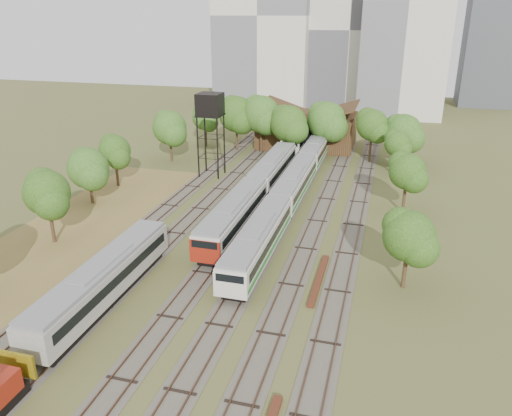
% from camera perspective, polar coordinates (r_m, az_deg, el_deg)
% --- Properties ---
extents(ground, '(240.00, 240.00, 0.00)m').
position_cam_1_polar(ground, '(36.76, -9.01, -15.42)').
color(ground, '#475123').
rests_on(ground, ground).
extents(dry_grass_patch, '(14.00, 60.00, 0.04)m').
position_cam_1_polar(dry_grass_patch, '(51.29, -24.02, -5.76)').
color(dry_grass_patch, brown).
rests_on(dry_grass_patch, ground).
extents(tracks, '(24.60, 80.00, 0.19)m').
position_cam_1_polar(tracks, '(57.57, 0.45, -0.79)').
color(tracks, '#4C473D').
rests_on(tracks, ground).
extents(railcar_red_set, '(2.92, 34.58, 3.61)m').
position_cam_1_polar(railcar_red_set, '(60.00, -0.02, 2.07)').
color(railcar_red_set, black).
rests_on(railcar_red_set, ground).
extents(railcar_green_set, '(2.81, 52.08, 3.48)m').
position_cam_1_polar(railcar_green_set, '(62.67, 4.44, 2.80)').
color(railcar_green_set, black).
rests_on(railcar_green_set, ground).
extents(railcar_rear, '(3.00, 16.08, 3.71)m').
position_cam_1_polar(railcar_rear, '(86.09, 4.97, 8.09)').
color(railcar_rear, black).
rests_on(railcar_rear, ground).
extents(old_grey_coach, '(2.82, 18.00, 3.49)m').
position_cam_1_polar(old_grey_coach, '(42.09, -17.01, -7.92)').
color(old_grey_coach, black).
rests_on(old_grey_coach, ground).
extents(water_tower, '(3.36, 3.36, 11.61)m').
position_cam_1_polar(water_tower, '(69.72, -5.29, 11.46)').
color(water_tower, black).
rests_on(water_tower, ground).
extents(rail_pile_far, '(0.56, 8.97, 0.29)m').
position_cam_1_polar(rail_pile_far, '(44.31, 7.20, -8.09)').
color(rail_pile_far, '#552818').
rests_on(rail_pile_far, ground).
extents(maintenance_shed, '(16.45, 11.55, 7.58)m').
position_cam_1_polar(maintenance_shed, '(87.67, 5.89, 8.94)').
color(maintenance_shed, '#382314').
rests_on(maintenance_shed, ground).
extents(tree_band_left, '(7.17, 55.69, 8.16)m').
position_cam_1_polar(tree_band_left, '(59.22, -19.82, 3.75)').
color(tree_band_left, '#382616').
rests_on(tree_band_left, ground).
extents(tree_band_far, '(37.64, 9.26, 9.35)m').
position_cam_1_polar(tree_band_far, '(80.77, 4.83, 9.91)').
color(tree_band_far, '#382616').
rests_on(tree_band_far, ground).
extents(tree_band_right, '(5.21, 36.10, 7.11)m').
position_cam_1_polar(tree_band_right, '(55.81, 16.63, 2.76)').
color(tree_band_right, '#382616').
rests_on(tree_band_right, ground).
extents(tower_left, '(22.00, 16.00, 42.00)m').
position_cam_1_polar(tower_left, '(125.34, 1.15, 21.16)').
color(tower_left, beige).
rests_on(tower_left, ground).
extents(tower_centre, '(20.00, 18.00, 36.00)m').
position_cam_1_polar(tower_centre, '(126.97, 11.05, 19.45)').
color(tower_centre, beige).
rests_on(tower_centre, ground).
extents(tower_right, '(18.00, 16.00, 48.00)m').
position_cam_1_polar(tower_right, '(118.45, 17.12, 21.72)').
color(tower_right, beige).
rests_on(tower_right, ground).
extents(tower_far_right, '(12.00, 12.00, 28.00)m').
position_cam_1_polar(tower_far_right, '(138.26, 25.19, 16.37)').
color(tower_far_right, '#45484D').
rests_on(tower_far_right, ground).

